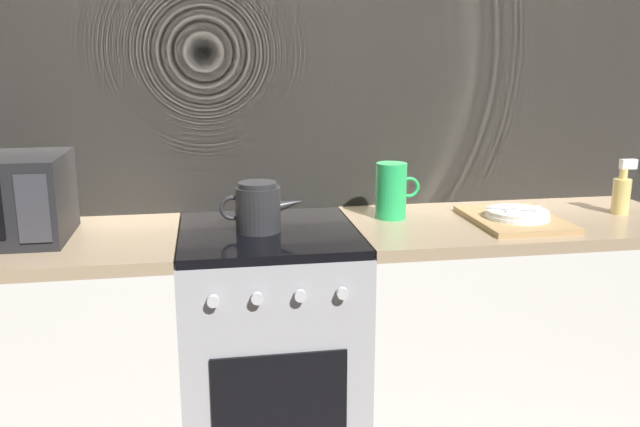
{
  "coord_description": "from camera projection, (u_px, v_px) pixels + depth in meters",
  "views": [
    {
      "loc": [
        -0.19,
        -2.15,
        1.48
      ],
      "look_at": [
        0.18,
        0.0,
        0.95
      ],
      "focal_mm": 37.16,
      "sensor_mm": 36.0,
      "label": 1
    }
  ],
  "objects": [
    {
      "name": "pitcher",
      "position": [
        392.0,
        191.0,
        2.37
      ],
      "size": [
        0.16,
        0.11,
        0.2
      ],
      "color": "green",
      "rests_on": "counter_right"
    },
    {
      "name": "counter_right",
      "position": [
        510.0,
        335.0,
        2.48
      ],
      "size": [
        1.2,
        0.6,
        0.9
      ],
      "color": "silver",
      "rests_on": "ground_plane"
    },
    {
      "name": "back_wall",
      "position": [
        259.0,
        130.0,
        2.46
      ],
      "size": [
        3.6,
        0.05,
        2.4
      ],
      "color": "#A39989",
      "rests_on": "ground_plane"
    },
    {
      "name": "stove_unit",
      "position": [
        271.0,
        353.0,
        2.33
      ],
      "size": [
        0.6,
        0.63,
        0.9
      ],
      "color": "#9E9EA3",
      "rests_on": "ground_plane"
    },
    {
      "name": "dish_pile",
      "position": [
        515.0,
        217.0,
        2.32
      ],
      "size": [
        0.3,
        0.4,
        0.06
      ],
      "color": "tan",
      "rests_on": "counter_right"
    },
    {
      "name": "spray_bottle",
      "position": [
        622.0,
        193.0,
        2.43
      ],
      "size": [
        0.08,
        0.06,
        0.2
      ],
      "color": "#E5CC72",
      "rests_on": "counter_right"
    },
    {
      "name": "kettle",
      "position": [
        258.0,
        207.0,
        2.19
      ],
      "size": [
        0.28,
        0.15,
        0.17
      ],
      "color": "#262628",
      "rests_on": "stove_unit"
    }
  ]
}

